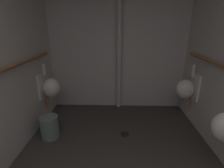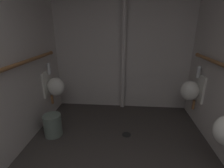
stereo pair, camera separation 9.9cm
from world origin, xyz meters
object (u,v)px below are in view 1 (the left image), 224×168
standpipe_back_wall (119,41)px  waste_bin (50,127)px  floor_drain (125,134)px  urinal_left_mid (50,87)px  urinal_right_far (186,89)px

standpipe_back_wall → waste_bin: (-1.05, -1.03, -1.18)m
standpipe_back_wall → floor_drain: standpipe_back_wall is taller
urinal_left_mid → waste_bin: urinal_left_mid is taller
urinal_right_far → waste_bin: 2.29m
urinal_left_mid → urinal_right_far: bearing=-0.1°
urinal_left_mid → floor_drain: bearing=-19.0°
urinal_left_mid → standpipe_back_wall: standpipe_back_wall is taller
urinal_left_mid → floor_drain: (1.28, -0.44, -0.61)m
floor_drain → urinal_right_far: bearing=22.8°
urinal_left_mid → urinal_right_far: same height
urinal_left_mid → waste_bin: 0.71m
urinal_right_far → floor_drain: size_ratio=5.39×
standpipe_back_wall → urinal_right_far: bearing=-23.5°
urinal_left_mid → floor_drain: size_ratio=5.39×
urinal_right_far → floor_drain: bearing=-157.2°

